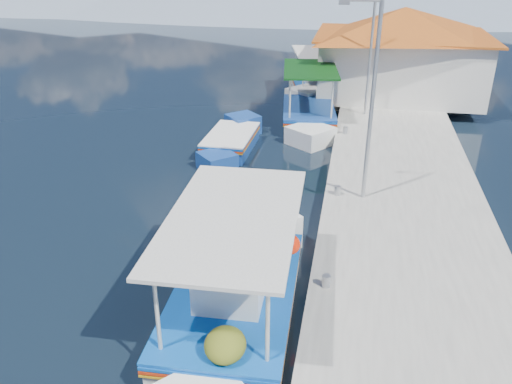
# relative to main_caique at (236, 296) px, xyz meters

# --- Properties ---
(ground) EXTENTS (160.00, 160.00, 0.00)m
(ground) POSITION_rel_main_caique_xyz_m (-1.84, 3.85, -0.57)
(ground) COLOR black
(ground) RESTS_ON ground
(quay) EXTENTS (5.00, 44.00, 0.50)m
(quay) POSITION_rel_main_caique_xyz_m (4.06, 9.85, -0.32)
(quay) COLOR #AFADA4
(quay) RESTS_ON ground
(bollards) EXTENTS (0.20, 17.20, 0.30)m
(bollards) POSITION_rel_main_caique_xyz_m (1.96, 9.10, 0.08)
(bollards) COLOR #A5A8AD
(bollards) RESTS_ON quay
(main_caique) EXTENTS (2.85, 9.02, 2.97)m
(main_caique) POSITION_rel_main_caique_xyz_m (0.00, 0.00, 0.00)
(main_caique) COLOR white
(main_caique) RESTS_ON ground
(caique_green_canopy) EXTENTS (3.01, 7.77, 2.93)m
(caique_green_canopy) POSITION_rel_main_caique_xyz_m (0.17, 14.48, -0.14)
(caique_green_canopy) COLOR white
(caique_green_canopy) RESTS_ON ground
(caique_blue_hull) EXTENTS (1.83, 6.01, 1.07)m
(caique_blue_hull) POSITION_rel_main_caique_xyz_m (-2.63, 10.46, -0.28)
(caique_blue_hull) COLOR navy
(caique_blue_hull) RESTS_ON ground
(caique_far) EXTENTS (3.34, 7.50, 2.69)m
(caique_far) POSITION_rel_main_caique_xyz_m (-0.02, 19.61, -0.07)
(caique_far) COLOR white
(caique_far) RESTS_ON ground
(harbor_building) EXTENTS (10.49, 10.49, 4.40)m
(harbor_building) POSITION_rel_main_caique_xyz_m (4.36, 18.85, 2.20)
(harbor_building) COLOR silver
(harbor_building) RESTS_ON quay
(lamp_post_near) EXTENTS (1.21, 0.14, 6.00)m
(lamp_post_near) POSITION_rel_main_caique_xyz_m (2.67, 5.85, 3.28)
(lamp_post_near) COLOR #A5A8AD
(lamp_post_near) RESTS_ON quay
(lamp_post_far) EXTENTS (1.21, 0.14, 6.00)m
(lamp_post_far) POSITION_rel_main_caique_xyz_m (2.67, 14.85, 3.28)
(lamp_post_far) COLOR #A5A8AD
(lamp_post_far) RESTS_ON quay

